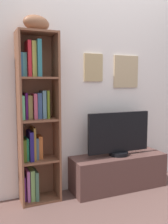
{
  "coord_description": "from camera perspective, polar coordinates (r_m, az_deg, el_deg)",
  "views": [
    {
      "loc": [
        -1.31,
        -1.54,
        1.22
      ],
      "look_at": [
        -0.28,
        0.85,
        0.92
      ],
      "focal_mm": 40.83,
      "sensor_mm": 36.0,
      "label": 1
    }
  ],
  "objects": [
    {
      "name": "back_wall",
      "position": [
        2.97,
        2.9,
        7.44
      ],
      "size": [
        4.8,
        0.08,
        2.52
      ],
      "color": "silver",
      "rests_on": "ground"
    },
    {
      "name": "television",
      "position": [
        2.92,
        7.83,
        -4.94
      ],
      "size": [
        0.76,
        0.22,
        0.49
      ],
      "color": "black",
      "rests_on": "tv_stand"
    },
    {
      "name": "bookshelf",
      "position": [
        2.62,
        -10.95,
        -1.61
      ],
      "size": [
        0.4,
        0.26,
        1.71
      ],
      "color": "brown",
      "rests_on": "ground"
    },
    {
      "name": "football",
      "position": [
        2.63,
        -10.6,
        18.96
      ],
      "size": [
        0.32,
        0.25,
        0.15
      ],
      "primitive_type": "ellipsoid",
      "rotation": [
        0.0,
        0.0,
        0.39
      ],
      "color": "brown",
      "rests_on": "bookshelf"
    },
    {
      "name": "tv_stand",
      "position": [
        3.04,
        7.7,
        -13.08
      ],
      "size": [
        1.1,
        0.37,
        0.39
      ],
      "color": "brown",
      "rests_on": "ground"
    }
  ]
}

